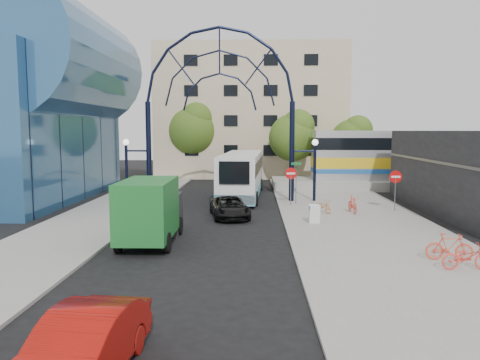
{
  "coord_description": "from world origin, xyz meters",
  "views": [
    {
      "loc": [
        2.42,
        -18.53,
        5.04
      ],
      "look_at": [
        1.65,
        6.0,
        2.42
      ],
      "focal_mm": 35.0,
      "sensor_mm": 36.0,
      "label": 1
    }
  ],
  "objects_px": {
    "train_car": "(460,155)",
    "tree_north_c": "(353,138)",
    "tree_north_a": "(294,135)",
    "red_sedan": "(82,348)",
    "stop_sign": "(291,177)",
    "do_not_enter_sign": "(396,181)",
    "bike_far_a": "(467,257)",
    "gateway_arch": "(220,79)",
    "sandwich_board": "(315,212)",
    "street_name_sign": "(296,174)",
    "tree_north_b": "(194,128)",
    "city_bus": "(242,174)",
    "green_truck": "(151,211)",
    "bike_near_b": "(353,204)",
    "bike_far_b": "(449,247)",
    "bike_near_a": "(323,206)",
    "black_suv": "(230,207)"
  },
  "relations": [
    {
      "from": "train_car",
      "to": "tree_north_c",
      "type": "height_order",
      "value": "tree_north_c"
    },
    {
      "from": "tree_north_a",
      "to": "red_sedan",
      "type": "height_order",
      "value": "tree_north_a"
    },
    {
      "from": "tree_north_a",
      "to": "stop_sign",
      "type": "bearing_deg",
      "value": -95.42
    },
    {
      "from": "do_not_enter_sign",
      "to": "tree_north_a",
      "type": "xyz_separation_m",
      "value": [
        -4.88,
        15.93,
        2.63
      ]
    },
    {
      "from": "stop_sign",
      "to": "bike_far_a",
      "type": "height_order",
      "value": "stop_sign"
    },
    {
      "from": "gateway_arch",
      "to": "sandwich_board",
      "type": "bearing_deg",
      "value": -55.09
    },
    {
      "from": "street_name_sign",
      "to": "bike_far_a",
      "type": "relative_size",
      "value": 1.6
    },
    {
      "from": "sandwich_board",
      "to": "red_sedan",
      "type": "bearing_deg",
      "value": -112.79
    },
    {
      "from": "gateway_arch",
      "to": "tree_north_b",
      "type": "distance_m",
      "value": 16.72
    },
    {
      "from": "city_bus",
      "to": "red_sedan",
      "type": "height_order",
      "value": "city_bus"
    },
    {
      "from": "street_name_sign",
      "to": "red_sedan",
      "type": "xyz_separation_m",
      "value": [
        -6.21,
        -22.35,
        -1.41
      ]
    },
    {
      "from": "tree_north_a",
      "to": "green_truck",
      "type": "distance_m",
      "value": 25.52
    },
    {
      "from": "bike_near_b",
      "to": "bike_far_b",
      "type": "relative_size",
      "value": 0.98
    },
    {
      "from": "city_bus",
      "to": "bike_far_a",
      "type": "height_order",
      "value": "city_bus"
    },
    {
      "from": "tree_north_b",
      "to": "tree_north_c",
      "type": "relative_size",
      "value": 1.23
    },
    {
      "from": "tree_north_b",
      "to": "city_bus",
      "type": "bearing_deg",
      "value": -67.82
    },
    {
      "from": "tree_north_a",
      "to": "green_truck",
      "type": "bearing_deg",
      "value": -109.19
    },
    {
      "from": "gateway_arch",
      "to": "bike_near_b",
      "type": "height_order",
      "value": "gateway_arch"
    },
    {
      "from": "tree_north_c",
      "to": "bike_near_a",
      "type": "relative_size",
      "value": 4.26
    },
    {
      "from": "city_bus",
      "to": "tree_north_c",
      "type": "bearing_deg",
      "value": 49.14
    },
    {
      "from": "tree_north_c",
      "to": "red_sedan",
      "type": "bearing_deg",
      "value": -109.21
    },
    {
      "from": "stop_sign",
      "to": "street_name_sign",
      "type": "distance_m",
      "value": 0.74
    },
    {
      "from": "sandwich_board",
      "to": "bike_far_a",
      "type": "xyz_separation_m",
      "value": [
        4.33,
        -8.14,
        -0.16
      ]
    },
    {
      "from": "black_suv",
      "to": "bike_far_b",
      "type": "bearing_deg",
      "value": -56.31
    },
    {
      "from": "red_sedan",
      "to": "green_truck",
      "type": "bearing_deg",
      "value": 100.86
    },
    {
      "from": "sandwich_board",
      "to": "train_car",
      "type": "bearing_deg",
      "value": 48.05
    },
    {
      "from": "tree_north_a",
      "to": "bike_far_b",
      "type": "relative_size",
      "value": 4.03
    },
    {
      "from": "black_suv",
      "to": "bike_near_a",
      "type": "xyz_separation_m",
      "value": [
        5.57,
        1.14,
        -0.09
      ]
    },
    {
      "from": "stop_sign",
      "to": "bike_far_a",
      "type": "xyz_separation_m",
      "value": [
        5.13,
        -14.16,
        -1.41
      ]
    },
    {
      "from": "stop_sign",
      "to": "green_truck",
      "type": "relative_size",
      "value": 0.43
    },
    {
      "from": "tree_north_b",
      "to": "gateway_arch",
      "type": "bearing_deg",
      "value": -76.32
    },
    {
      "from": "stop_sign",
      "to": "do_not_enter_sign",
      "type": "height_order",
      "value": "stop_sign"
    },
    {
      "from": "train_car",
      "to": "tree_north_a",
      "type": "relative_size",
      "value": 3.59
    },
    {
      "from": "gateway_arch",
      "to": "tree_north_a",
      "type": "bearing_deg",
      "value": 62.83
    },
    {
      "from": "city_bus",
      "to": "green_truck",
      "type": "xyz_separation_m",
      "value": [
        -3.66,
        -14.84,
        -0.27
      ]
    },
    {
      "from": "gateway_arch",
      "to": "bike_near_a",
      "type": "relative_size",
      "value": 8.93
    },
    {
      "from": "train_car",
      "to": "city_bus",
      "type": "relative_size",
      "value": 2.07
    },
    {
      "from": "green_truck",
      "to": "red_sedan",
      "type": "bearing_deg",
      "value": -84.97
    },
    {
      "from": "sandwich_board",
      "to": "tree_north_b",
      "type": "relative_size",
      "value": 0.12
    },
    {
      "from": "city_bus",
      "to": "bike_near_b",
      "type": "relative_size",
      "value": 7.11
    },
    {
      "from": "sandwich_board",
      "to": "city_bus",
      "type": "bearing_deg",
      "value": 110.88
    },
    {
      "from": "tree_north_b",
      "to": "tree_north_c",
      "type": "height_order",
      "value": "tree_north_b"
    },
    {
      "from": "gateway_arch",
      "to": "red_sedan",
      "type": "xyz_separation_m",
      "value": [
        -1.01,
        -23.75,
        -7.84
      ]
    },
    {
      "from": "tree_north_c",
      "to": "red_sedan",
      "type": "relative_size",
      "value": 1.49
    },
    {
      "from": "sandwich_board",
      "to": "black_suv",
      "type": "bearing_deg",
      "value": 154.99
    },
    {
      "from": "tree_north_a",
      "to": "black_suv",
      "type": "xyz_separation_m",
      "value": [
        -5.14,
        -17.8,
        -4.0
      ]
    },
    {
      "from": "gateway_arch",
      "to": "red_sedan",
      "type": "relative_size",
      "value": 3.13
    },
    {
      "from": "sandwich_board",
      "to": "city_bus",
      "type": "distance_m",
      "value": 11.67
    },
    {
      "from": "red_sedan",
      "to": "bike_far_b",
      "type": "xyz_separation_m",
      "value": [
        10.82,
        8.78,
        -0.08
      ]
    },
    {
      "from": "tree_north_c",
      "to": "sandwich_board",
      "type": "bearing_deg",
      "value": -106.55
    }
  ]
}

